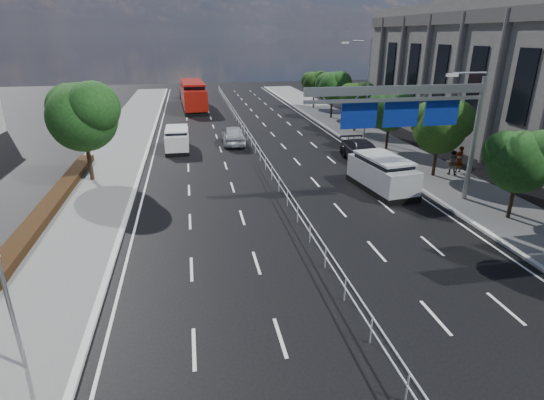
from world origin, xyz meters
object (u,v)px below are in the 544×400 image
object	(u,v)px
near_car_dark	(185,94)
pedestrian_b	(452,163)
white_minivan	(177,139)
silver_minivan	(382,174)
overhead_gantry	(415,108)
pedestrian_a	(459,159)
parked_car_teal	(381,162)
parked_car_dark	(363,152)
near_car_silver	(233,135)
red_bus	(193,95)

from	to	relation	value
near_car_dark	pedestrian_b	world-z (taller)	pedestrian_b
white_minivan	near_car_dark	bearing A→B (deg)	89.46
white_minivan	pedestrian_b	bearing A→B (deg)	-29.55
silver_minivan	pedestrian_b	bearing A→B (deg)	9.13
overhead_gantry	white_minivan	bearing A→B (deg)	130.54
silver_minivan	pedestrian_a	distance (m)	7.08
parked_car_teal	parked_car_dark	world-z (taller)	parked_car_dark
parked_car_dark	near_car_dark	bearing A→B (deg)	108.24
parked_car_teal	pedestrian_a	distance (m)	5.35
near_car_silver	pedestrian_a	bearing A→B (deg)	141.93
parked_car_teal	pedestrian_b	size ratio (longest dim) A/B	2.68
near_car_silver	overhead_gantry	bearing A→B (deg)	117.18
near_car_dark	parked_car_dark	bearing A→B (deg)	108.31
near_car_silver	pedestrian_b	world-z (taller)	pedestrian_b
near_car_dark	silver_minivan	bearing A→B (deg)	104.28
red_bus	pedestrian_b	size ratio (longest dim) A/B	7.27
red_bus	white_minivan	bearing A→B (deg)	-97.48
overhead_gantry	red_bus	bearing A→B (deg)	107.01
pedestrian_b	near_car_dark	bearing A→B (deg)	-29.67
red_bus	parked_car_teal	distance (m)	33.12
red_bus	pedestrian_a	world-z (taller)	red_bus
near_car_silver	parked_car_dark	xyz separation A→B (m)	(9.27, -7.74, -0.04)
white_minivan	silver_minivan	xyz separation A→B (m)	(12.91, -12.72, 0.13)
overhead_gantry	parked_car_teal	distance (m)	8.46
near_car_dark	pedestrian_a	distance (m)	47.16
silver_minivan	parked_car_dark	distance (m)	6.43
overhead_gantry	silver_minivan	bearing A→B (deg)	95.16
near_car_silver	white_minivan	bearing A→B (deg)	15.90
near_car_silver	pedestrian_a	size ratio (longest dim) A/B	2.60
near_car_dark	pedestrian_b	size ratio (longest dim) A/B	2.48
white_minivan	near_car_dark	size ratio (longest dim) A/B	1.08
parked_car_dark	pedestrian_b	world-z (taller)	pedestrian_b
pedestrian_a	pedestrian_b	bearing A→B (deg)	12.03
white_minivan	pedestrian_a	bearing A→B (deg)	-27.86
white_minivan	near_car_silver	bearing A→B (deg)	15.48
white_minivan	parked_car_teal	xyz separation A→B (m)	(14.71, -8.71, -0.33)
parked_car_teal	parked_car_dark	size ratio (longest dim) A/B	0.82
white_minivan	near_car_silver	xyz separation A→B (m)	(4.93, 1.32, -0.12)
near_car_dark	overhead_gantry	bearing A→B (deg)	103.74
near_car_dark	white_minivan	bearing A→B (deg)	87.98
red_bus	pedestrian_b	distance (m)	36.95
white_minivan	parked_car_dark	xyz separation A→B (m)	(14.20, -6.43, -0.16)
red_bus	silver_minivan	world-z (taller)	red_bus
pedestrian_a	silver_minivan	bearing A→B (deg)	5.54
pedestrian_a	overhead_gantry	bearing A→B (deg)	24.42
red_bus	pedestrian_a	xyz separation A→B (m)	(17.89, -32.40, -0.79)
parked_car_dark	parked_car_teal	bearing A→B (deg)	-78.43
parked_car_teal	overhead_gantry	bearing A→B (deg)	-101.99
red_bus	pedestrian_a	bearing A→B (deg)	-63.87
silver_minivan	pedestrian_b	distance (m)	6.27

